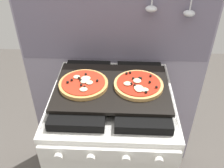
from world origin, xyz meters
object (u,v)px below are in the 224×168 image
(baking_tray, at_px, (112,87))
(pizza_left, at_px, (84,84))
(stove, at_px, (112,150))
(pizza_right, at_px, (138,84))

(baking_tray, height_order, pizza_left, pizza_left)
(stove, relative_size, pizza_left, 3.86)
(pizza_left, height_order, pizza_right, same)
(pizza_left, xyz_separation_m, pizza_right, (0.26, 0.01, 0.00))
(baking_tray, xyz_separation_m, pizza_left, (-0.13, -0.01, 0.02))
(baking_tray, height_order, pizza_right, pizza_right)
(baking_tray, bearing_deg, pizza_right, 1.16)
(stove, distance_m, pizza_right, 0.49)
(stove, distance_m, pizza_left, 0.50)
(baking_tray, distance_m, pizza_left, 0.14)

